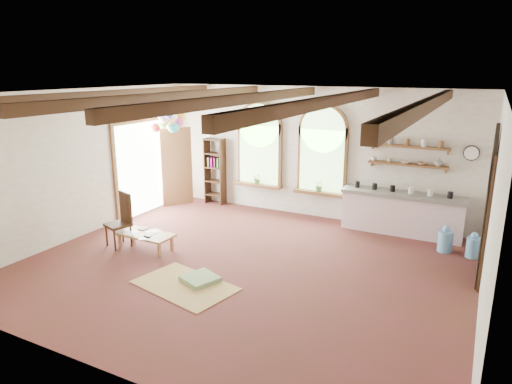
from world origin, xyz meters
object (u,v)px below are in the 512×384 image
Objects in this scene: coffee_table at (145,235)px; balloon_cluster at (168,121)px; kitchen_counter at (402,213)px; side_chair at (120,231)px.

balloon_cluster reaches higher than coffee_table.
coffee_table is (-4.50, -3.39, -0.17)m from kitchen_counter.
side_chair is at bearing -170.21° from coffee_table.
kitchen_counter is 6.17m from side_chair.
coffee_table is at bearing -64.14° from balloon_cluster.
side_chair is at bearing -145.57° from kitchen_counter.
coffee_table is at bearing -143.02° from kitchen_counter.
kitchen_counter reaches higher than coffee_table.
kitchen_counter is 2.33× the size of balloon_cluster.
side_chair is (-5.09, -3.49, -0.15)m from kitchen_counter.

